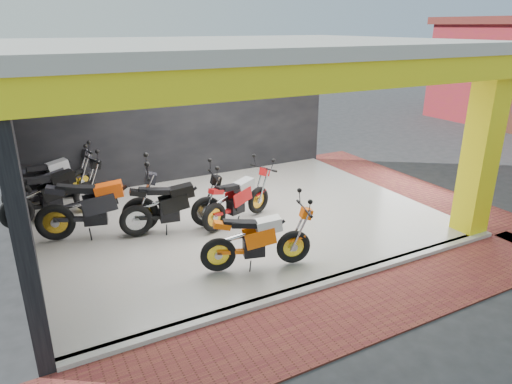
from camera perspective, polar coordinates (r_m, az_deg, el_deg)
ground at (r=8.30m, az=4.25°, el=-8.44°), size 80.00×80.00×0.00m
showroom_floor at (r=9.85m, az=-1.95°, el=-3.29°), size 8.00×6.00×0.10m
showroom_ceiling at (r=9.05m, az=-2.22°, el=17.83°), size 8.40×6.40×0.20m
back_wall at (r=12.10m, az=-8.65°, el=9.37°), size 8.20×0.20×3.50m
left_wall at (r=8.42m, az=-28.01°, el=2.50°), size 0.20×6.20×3.50m
corner_column at (r=9.66m, az=26.34°, el=4.79°), size 0.50×0.50×3.50m
header_beam_front at (r=6.51m, az=9.85°, el=14.03°), size 8.40×0.30×0.40m
header_beam_right at (r=11.39m, az=16.95°, el=15.97°), size 0.30×6.40×0.40m
floor_kerb at (r=7.55m, az=8.47°, el=-11.30°), size 8.00×0.20×0.10m
paver_front at (r=7.07m, az=12.29°, el=-14.33°), size 9.00×1.40×0.03m
paver_right at (r=12.58m, az=18.05°, el=0.82°), size 1.40×7.00×0.03m
moto_hero at (r=7.70m, az=4.76°, el=-4.92°), size 2.11×1.24×1.22m
moto_row_a at (r=9.73m, az=0.28°, el=0.57°), size 2.11×1.34×1.21m
moto_row_b at (r=9.10m, az=-6.29°, el=-0.65°), size 2.22×1.10×1.30m
moto_row_c at (r=9.07m, az=-14.40°, el=-0.69°), size 2.54×1.43×1.47m
moto_row_d at (r=10.49m, az=-20.40°, el=1.20°), size 2.37×1.31×1.37m
moto_row_e at (r=11.50m, az=-21.20°, el=2.62°), size 2.32×1.33×1.34m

